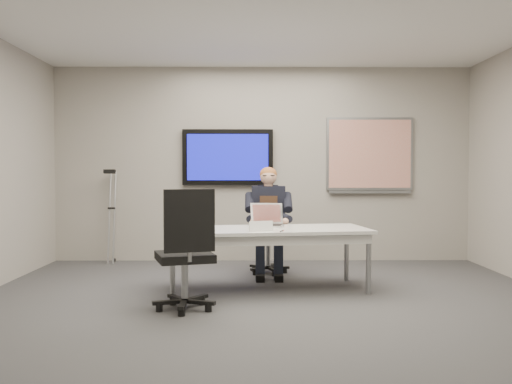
{
  "coord_description": "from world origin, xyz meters",
  "views": [
    {
      "loc": [
        -0.17,
        -5.26,
        1.29
      ],
      "look_at": [
        -0.11,
        0.98,
        1.07
      ],
      "focal_mm": 40.0,
      "sensor_mm": 36.0,
      "label": 1
    }
  ],
  "objects_px": {
    "seated_person": "(269,232)",
    "laptop": "(267,221)",
    "conference_table": "(267,235)",
    "office_chair_far": "(268,248)",
    "office_chair_near": "(186,273)"
  },
  "relations": [
    {
      "from": "office_chair_far",
      "to": "office_chair_near",
      "type": "height_order",
      "value": "office_chair_near"
    },
    {
      "from": "conference_table",
      "to": "laptop",
      "type": "height_order",
      "value": "laptop"
    },
    {
      "from": "office_chair_near",
      "to": "office_chair_far",
      "type": "bearing_deg",
      "value": -129.57
    },
    {
      "from": "office_chair_far",
      "to": "seated_person",
      "type": "distance_m",
      "value": 0.34
    },
    {
      "from": "conference_table",
      "to": "office_chair_far",
      "type": "height_order",
      "value": "office_chair_far"
    },
    {
      "from": "seated_person",
      "to": "laptop",
      "type": "relative_size",
      "value": 3.35
    },
    {
      "from": "office_chair_far",
      "to": "laptop",
      "type": "distance_m",
      "value": 0.92
    },
    {
      "from": "conference_table",
      "to": "office_chair_near",
      "type": "distance_m",
      "value": 1.25
    },
    {
      "from": "office_chair_near",
      "to": "laptop",
      "type": "distance_m",
      "value": 1.47
    },
    {
      "from": "conference_table",
      "to": "office_chair_far",
      "type": "distance_m",
      "value": 1.1
    },
    {
      "from": "conference_table",
      "to": "seated_person",
      "type": "height_order",
      "value": "seated_person"
    },
    {
      "from": "laptop",
      "to": "conference_table",
      "type": "bearing_deg",
      "value": -81.5
    },
    {
      "from": "conference_table",
      "to": "office_chair_near",
      "type": "xyz_separation_m",
      "value": [
        -0.78,
        -0.94,
        -0.24
      ]
    },
    {
      "from": "conference_table",
      "to": "office_chair_near",
      "type": "relative_size",
      "value": 2.02
    },
    {
      "from": "conference_table",
      "to": "seated_person",
      "type": "distance_m",
      "value": 0.82
    }
  ]
}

